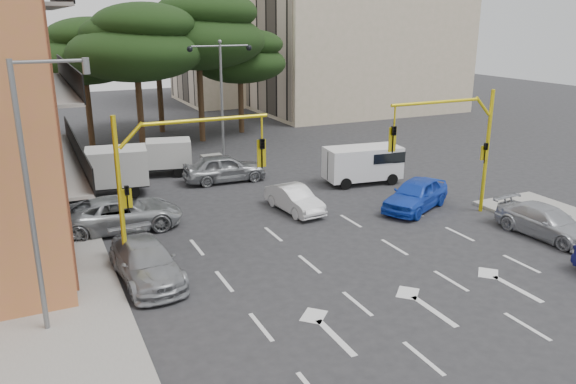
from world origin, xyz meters
name	(u,v)px	position (x,y,z in m)	size (l,w,h in m)	color
ground	(353,255)	(0.00, 0.00, 0.00)	(120.00, 120.00, 0.00)	#28282B
median_strip	(224,164)	(0.00, 16.00, 0.07)	(1.40, 6.00, 0.15)	gray
apartment_beige_near	(359,16)	(19.95, 32.00, 9.35)	(20.20, 12.15, 18.70)	#C3B792
apartment_beige_far	(250,26)	(12.95, 44.00, 8.35)	(16.20, 12.15, 16.70)	#C3B792
pine_left_near	(136,42)	(-3.94, 21.96, 7.60)	(9.15, 9.15, 10.23)	#382616
pine_center	(199,31)	(1.06, 23.96, 8.30)	(9.98, 9.98, 11.16)	#382616
pine_left_far	(84,51)	(-6.94, 25.96, 6.91)	(8.32, 8.32, 9.30)	#382616
pine_right	(241,56)	(5.06, 25.96, 6.22)	(7.49, 7.49, 8.37)	#382616
pine_back	(157,39)	(-0.94, 28.96, 7.60)	(9.15, 9.15, 10.23)	#382616
signal_mast_right	(459,137)	(6.80, 1.99, 3.88)	(5.79, 0.37, 6.00)	yellow
signal_mast_left	(169,169)	(-6.80, 1.99, 3.88)	(5.79, 0.37, 6.00)	yellow
street_lamp_left	(35,183)	(-11.29, -1.00, 4.72)	(2.08, 0.20, 8.00)	slate
street_lamp_center	(221,81)	(0.00, 16.00, 5.43)	(4.16, 0.36, 7.77)	slate
car_white_hatch	(294,199)	(0.21, 5.91, 0.63)	(1.34, 3.84, 1.26)	silver
car_blue_compact	(416,194)	(5.82, 3.62, 0.78)	(1.83, 4.56, 1.55)	blue
car_silver_wagon	(146,262)	(-8.00, 1.36, 0.70)	(1.97, 4.86, 1.41)	#919398
car_silver_cross_a	(121,213)	(-7.98, 7.00, 0.76)	(2.53, 5.49, 1.53)	#A3A7AB
car_silver_cross_b	(225,168)	(-1.16, 12.47, 0.82)	(1.93, 4.81, 1.64)	#909398
car_silver_parked	(546,222)	(8.70, -1.79, 0.67)	(1.87, 4.60, 1.34)	#B0B2B8
van_white	(363,165)	(5.96, 8.77, 1.08)	(1.96, 4.34, 2.17)	white
box_truck_a	(99,173)	(-8.14, 12.52, 1.29)	(2.20, 5.23, 2.57)	white
box_truck_b	(156,158)	(-4.48, 15.50, 1.08)	(1.84, 4.38, 2.15)	white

